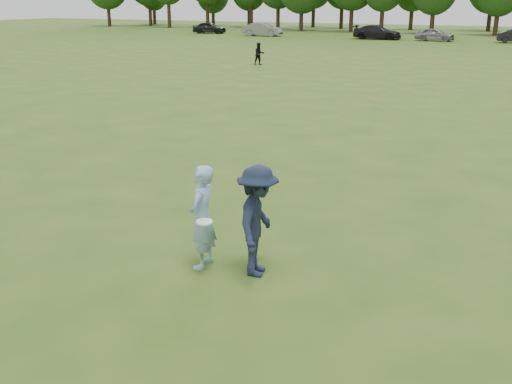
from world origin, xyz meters
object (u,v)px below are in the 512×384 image
player_far_a (259,54)px  car_a (209,28)px  car_e (435,34)px  defender (258,221)px  car_d (377,32)px  thrower (202,217)px  car_b (263,29)px

player_far_a → car_a: size_ratio=0.35×
car_a → player_far_a: bearing=-151.4°
car_e → defender: bearing=-168.2°
car_d → car_e: bearing=-91.4°
car_a → defender: bearing=-155.8°
thrower → defender: defender is taller
player_far_a → car_d: car_d is taller
player_far_a → car_a: 38.76m
player_far_a → car_b: car_b is taller
thrower → defender: 0.98m
car_b → car_e: (20.34, 0.20, -0.09)m
thrower → player_far_a: bearing=-163.7°
car_a → car_e: car_a is taller
player_far_a → car_e: (6.45, 29.93, -0.06)m
car_a → car_e: (28.89, -1.68, -0.03)m
thrower → defender: size_ratio=0.96×
car_d → car_a: bearing=83.9°
player_far_a → car_d: size_ratio=0.28×
player_far_a → car_b: bearing=70.3°
defender → car_b: bearing=12.9°
thrower → car_e: (-6.87, 59.69, -0.20)m
thrower → car_e: bearing=178.8°
defender → car_b: defender is taller
car_a → car_e: 28.94m
defender → player_far_a: defender is taller
car_a → car_e: size_ratio=1.05×
car_b → car_e: bearing=-92.9°
thrower → car_b: (-27.21, 59.49, -0.11)m
car_b → car_d: car_b is taller
thrower → car_a: size_ratio=0.42×
car_a → car_b: 8.75m
thrower → car_d: bearing=-175.3°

